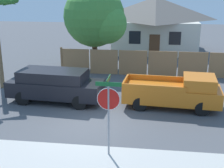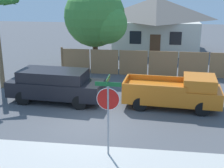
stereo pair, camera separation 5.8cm
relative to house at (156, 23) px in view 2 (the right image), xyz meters
name	(u,v)px [view 2 (the right image)]	position (x,y,z in m)	size (l,w,h in m)	color
ground_plane	(87,123)	(-2.97, -17.68, -2.59)	(80.00, 80.00, 0.00)	#4C4F54
sidewalk_strip	(65,167)	(-2.97, -21.28, -2.59)	(36.00, 3.20, 0.01)	#B2B2AD
wooden_fence	(148,63)	(-0.45, -9.35, -1.72)	(12.29, 0.12, 1.84)	#997047
house	(156,23)	(0.00, 0.00, 0.00)	(8.17, 7.65, 5.00)	beige
oak_tree	(97,18)	(-4.24, -7.78, 1.15)	(4.66, 4.44, 6.06)	brown
red_suv	(55,85)	(-5.21, -15.15, -1.64)	(5.11, 2.22, 1.74)	black
orange_pickup	(176,92)	(1.08, -15.17, -1.76)	(4.95, 2.24, 1.71)	orange
stop_sign	(108,104)	(-1.63, -20.23, -0.59)	(0.92, 0.83, 2.97)	gray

